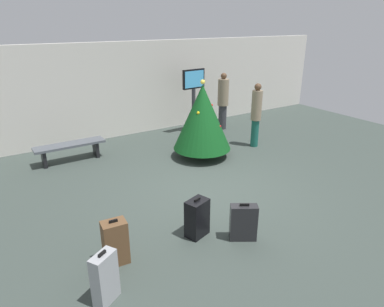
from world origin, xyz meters
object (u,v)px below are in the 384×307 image
Objects in this scene: flight_info_kiosk at (194,90)px; traveller_0 at (256,113)px; waiting_bench at (70,148)px; suitcase_1 at (197,218)px; suitcase_0 at (105,278)px; suitcase_3 at (243,222)px; suitcase_2 at (115,242)px; holiday_tree at (202,117)px; traveller_1 at (223,100)px.

traveller_0 is (0.79, -2.04, -0.42)m from flight_info_kiosk.
waiting_bench is 2.49× the size of suitcase_1.
waiting_bench is at bearing 80.69° from suitcase_0.
suitcase_0 is (-5.64, -3.42, -0.62)m from traveller_0.
suitcase_1 reaches higher than suitcase_3.
suitcase_2 is at bearing 164.18° from suitcase_3.
waiting_bench is 2.36× the size of suitcase_2.
suitcase_1 is (-3.05, -4.87, -1.07)m from flight_info_kiosk.
suitcase_1 is at bearing -125.26° from holiday_tree.
traveller_1 reaches higher than suitcase_1.
suitcase_1 is (0.97, -4.52, -0.04)m from waiting_bench.
traveller_0 is at bearing 31.23° from suitcase_0.
suitcase_1 is at bearing -122.04° from flight_info_kiosk.
suitcase_2 is (0.39, 0.66, -0.01)m from suitcase_0.
traveller_0 is at bearing 36.35° from suitcase_1.
traveller_1 reaches higher than suitcase_0.
flight_info_kiosk is 4.16m from waiting_bench.
waiting_bench is 2.62× the size of suitcase_3.
suitcase_1 is at bearing -131.02° from traveller_1.
traveller_0 is 4.70m from suitcase_3.
suitcase_2 reaches higher than suitcase_1.
suitcase_2 is at bearing -139.88° from traveller_1.
flight_info_kiosk is 1.09× the size of traveller_1.
traveller_1 is 6.27m from suitcase_1.
suitcase_3 is at bearing 2.21° from suitcase_0.
suitcase_0 is at bearing -161.68° from suitcase_1.
holiday_tree is at bearing 66.52° from suitcase_3.
holiday_tree is 2.92× the size of suitcase_1.
traveller_1 reaches higher than traveller_0.
suitcase_0 is (-5.90, -5.30, -0.62)m from traveller_1.
flight_info_kiosk is 1.11× the size of traveller_0.
suitcase_2 is at bearing -152.27° from traveller_0.
traveller_0 is at bearing -68.89° from flight_info_kiosk.
suitcase_0 is 1.03× the size of suitcase_2.
suitcase_1 is (-2.09, -2.95, -0.76)m from holiday_tree.
holiday_tree is at bearing 54.74° from suitcase_1.
holiday_tree is 1.02× the size of flight_info_kiosk.
traveller_0 reaches higher than suitcase_0.
traveller_0 is 5.97m from suitcase_2.
suitcase_0 reaches higher than waiting_bench.
suitcase_0 is at bearing -148.77° from traveller_0.
traveller_0 reaches higher than suitcase_2.
flight_info_kiosk is at bearing 63.39° from holiday_tree.
traveller_0 is at bearing 45.67° from suitcase_3.
suitcase_0 is at bearing -137.63° from holiday_tree.
flight_info_kiosk is 2.66× the size of suitcase_0.
traveller_1 is at bearing 41.95° from suitcase_0.
traveller_0 is (1.75, -0.13, -0.12)m from holiday_tree.
holiday_tree reaches higher than suitcase_1.
traveller_1 is (5.06, 0.19, 0.61)m from waiting_bench.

